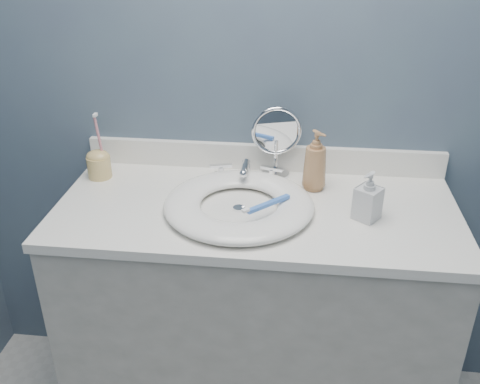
# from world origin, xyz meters

# --- Properties ---
(back_wall) EXTENTS (2.20, 0.02, 2.40)m
(back_wall) POSITION_xyz_m (0.00, 1.25, 1.20)
(back_wall) COLOR #445166
(back_wall) RESTS_ON ground
(vanity_cabinet) EXTENTS (1.20, 0.55, 0.85)m
(vanity_cabinet) POSITION_xyz_m (0.00, 0.97, 0.42)
(vanity_cabinet) COLOR beige
(vanity_cabinet) RESTS_ON ground
(countertop) EXTENTS (1.22, 0.57, 0.03)m
(countertop) POSITION_xyz_m (0.00, 0.97, 0.86)
(countertop) COLOR white
(countertop) RESTS_ON vanity_cabinet
(backsplash) EXTENTS (1.22, 0.02, 0.09)m
(backsplash) POSITION_xyz_m (0.00, 1.24, 0.93)
(backsplash) COLOR white
(backsplash) RESTS_ON countertop
(basin) EXTENTS (0.45, 0.45, 0.04)m
(basin) POSITION_xyz_m (-0.05, 0.94, 0.90)
(basin) COLOR white
(basin) RESTS_ON countertop
(drain) EXTENTS (0.04, 0.04, 0.01)m
(drain) POSITION_xyz_m (-0.05, 0.94, 0.88)
(drain) COLOR silver
(drain) RESTS_ON countertop
(faucet) EXTENTS (0.25, 0.13, 0.07)m
(faucet) POSITION_xyz_m (-0.05, 1.14, 0.91)
(faucet) COLOR silver
(faucet) RESTS_ON countertop
(makeup_mirror) EXTENTS (0.17, 0.09, 0.24)m
(makeup_mirror) POSITION_xyz_m (0.05, 1.19, 1.01)
(makeup_mirror) COLOR silver
(makeup_mirror) RESTS_ON countertop
(soap_bottle_amber) EXTENTS (0.11, 0.11, 0.20)m
(soap_bottle_amber) POSITION_xyz_m (0.17, 1.11, 0.98)
(soap_bottle_amber) COLOR #A6764B
(soap_bottle_amber) RESTS_ON countertop
(soap_bottle_clear) EXTENTS (0.09, 0.09, 0.15)m
(soap_bottle_clear) POSITION_xyz_m (0.32, 0.94, 0.95)
(soap_bottle_clear) COLOR silver
(soap_bottle_clear) RESTS_ON countertop
(toothbrush_holder) EXTENTS (0.08, 0.08, 0.23)m
(toothbrush_holder) POSITION_xyz_m (-0.54, 1.11, 0.93)
(toothbrush_holder) COLOR tan
(toothbrush_holder) RESTS_ON countertop
(toothbrush_lying) EXTENTS (0.13, 0.13, 0.02)m
(toothbrush_lying) POSITION_xyz_m (0.04, 0.91, 0.92)
(toothbrush_lying) COLOR #3C74D7
(toothbrush_lying) RESTS_ON basin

